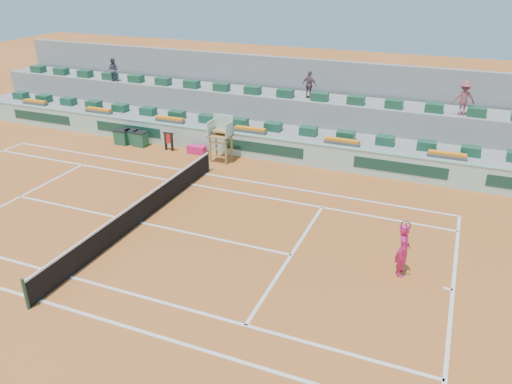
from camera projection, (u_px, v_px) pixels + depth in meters
ground at (141, 223)px, 20.13m from camera, size 90.00×90.00×0.00m
seating_tier_lower at (246, 132)px, 28.84m from camera, size 36.00×4.00×1.20m
seating_tier_upper at (257, 113)px, 29.88m from camera, size 36.00×2.40×2.60m
stadium_back_wall at (266, 92)px, 30.84m from camera, size 36.00×0.40×4.40m
player_bag at (197, 150)px, 27.21m from camera, size 1.02×0.45×0.45m
spectator_left at (113, 70)px, 31.56m from camera, size 0.81×0.69×1.44m
spectator_mid at (309, 85)px, 27.57m from camera, size 0.95×0.60×1.50m
spectator_right at (464, 98)px, 24.56m from camera, size 1.23×0.89×1.71m
court_lines at (141, 223)px, 20.13m from camera, size 23.89×11.09×0.01m
tennis_net at (140, 211)px, 19.90m from camera, size 0.10×11.97×1.10m
advertising_hoarding at (230, 143)px, 26.97m from camera, size 36.00×0.34×1.26m
umpire_chair at (221, 132)px, 25.76m from camera, size 1.10×0.90×2.40m
seat_row_lower at (240, 122)px, 27.74m from camera, size 32.90×0.60×0.44m
seat_row_upper at (253, 90)px, 28.74m from camera, size 32.90×0.60×0.44m
flower_planters at (209, 125)px, 27.62m from camera, size 26.80×0.36×0.28m
drink_cooler_a at (140, 139)px, 28.26m from camera, size 0.76×0.66×0.84m
drink_cooler_b at (133, 137)px, 28.57m from camera, size 0.74×0.64×0.84m
drink_cooler_c at (123, 137)px, 28.59m from camera, size 0.82×0.71×0.84m
towel_rack at (169, 140)px, 27.52m from camera, size 0.63×0.11×1.03m
tennis_player at (403, 250)px, 16.46m from camera, size 0.54×0.93×2.28m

